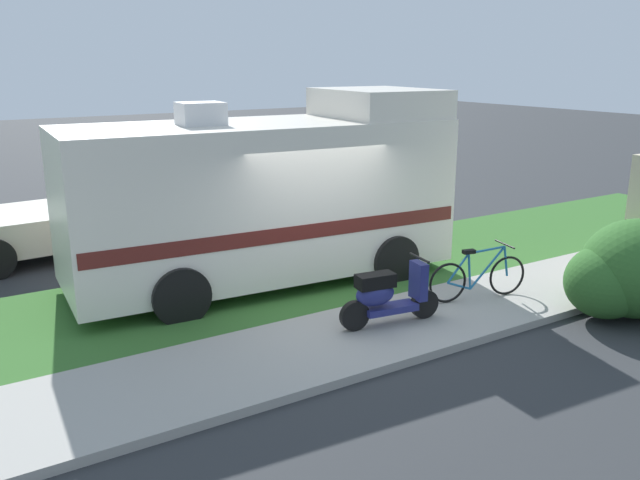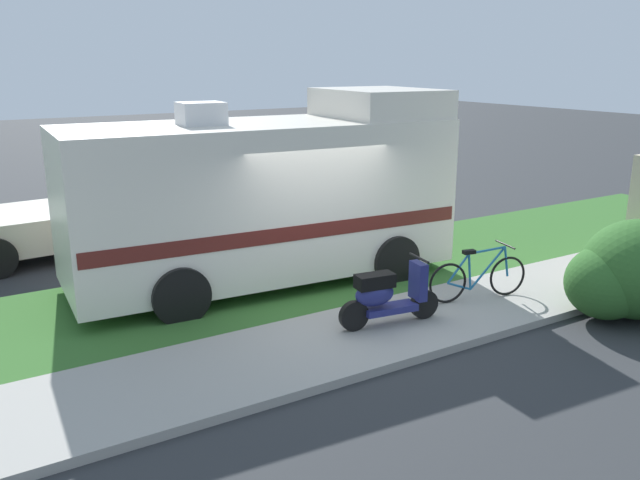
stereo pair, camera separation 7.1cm
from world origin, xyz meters
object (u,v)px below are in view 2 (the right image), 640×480
(scooter, at_px, (386,295))
(bicycle, at_px, (478,277))
(motorhome_rv, at_px, (266,195))
(pickup_truck_near, at_px, (104,200))

(scooter, bearing_deg, bicycle, 2.38)
(motorhome_rv, height_order, scooter, motorhome_rv)
(motorhome_rv, height_order, bicycle, motorhome_rv)
(scooter, height_order, pickup_truck_near, pickup_truck_near)
(motorhome_rv, xyz_separation_m, pickup_truck_near, (-1.81, 3.98, -0.59))
(bicycle, relative_size, pickup_truck_near, 0.30)
(motorhome_rv, height_order, pickup_truck_near, motorhome_rv)
(motorhome_rv, bearing_deg, pickup_truck_near, 114.41)
(motorhome_rv, bearing_deg, scooter, -81.65)
(bicycle, bearing_deg, scooter, -177.62)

